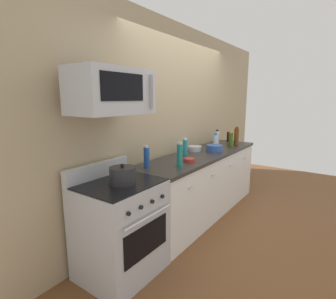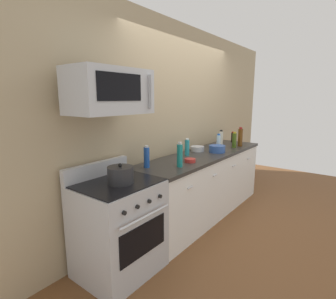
% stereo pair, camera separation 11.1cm
% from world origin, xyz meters
% --- Properties ---
extents(ground_plane, '(6.78, 6.78, 0.00)m').
position_xyz_m(ground_plane, '(0.00, 0.00, 0.00)').
color(ground_plane, brown).
extents(back_wall, '(5.65, 0.10, 2.70)m').
position_xyz_m(back_wall, '(0.00, 0.41, 1.35)').
color(back_wall, tan).
rests_on(back_wall, ground_plane).
extents(counter_unit, '(2.56, 0.66, 0.92)m').
position_xyz_m(counter_unit, '(0.00, -0.00, 0.46)').
color(counter_unit, white).
rests_on(counter_unit, ground_plane).
extents(range_oven, '(0.76, 0.69, 1.07)m').
position_xyz_m(range_oven, '(-1.66, 0.00, 0.47)').
color(range_oven, '#B7BABF').
rests_on(range_oven, ground_plane).
extents(microwave, '(0.74, 0.44, 0.40)m').
position_xyz_m(microwave, '(-1.66, 0.05, 1.75)').
color(microwave, '#B7BABF').
extents(bottle_vinegar_white, '(0.07, 0.07, 0.25)m').
position_xyz_m(bottle_vinegar_white, '(0.77, 0.13, 1.04)').
color(bottle_vinegar_white, silver).
rests_on(bottle_vinegar_white, countertop_slab).
extents(bottle_soy_sauce_dark, '(0.05, 0.05, 0.19)m').
position_xyz_m(bottle_soy_sauce_dark, '(1.12, 0.08, 1.01)').
color(bottle_soy_sauce_dark, black).
rests_on(bottle_soy_sauce_dark, countertop_slab).
extents(bottle_wine_amber, '(0.07, 0.07, 0.31)m').
position_xyz_m(bottle_wine_amber, '(0.83, -0.18, 1.07)').
color(bottle_wine_amber, '#59330F').
rests_on(bottle_wine_amber, countertop_slab).
extents(bottle_sparkling_teal, '(0.07, 0.07, 0.29)m').
position_xyz_m(bottle_sparkling_teal, '(-0.84, -0.14, 1.06)').
color(bottle_sparkling_teal, '#197F7A').
rests_on(bottle_sparkling_teal, countertop_slab).
extents(bottle_olive_oil, '(0.07, 0.07, 0.25)m').
position_xyz_m(bottle_olive_oil, '(0.66, -0.15, 1.04)').
color(bottle_olive_oil, '#385114').
rests_on(bottle_olive_oil, countertop_slab).
extents(bottle_water_clear, '(0.07, 0.07, 0.24)m').
position_xyz_m(bottle_water_clear, '(0.36, -0.03, 1.03)').
color(bottle_water_clear, silver).
rests_on(bottle_water_clear, countertop_slab).
extents(bottle_soda_blue, '(0.07, 0.07, 0.26)m').
position_xyz_m(bottle_soda_blue, '(-1.09, 0.14, 1.04)').
color(bottle_soda_blue, '#1E4CA5').
rests_on(bottle_soda_blue, countertop_slab).
extents(bottle_dish_soap, '(0.06, 0.06, 0.24)m').
position_xyz_m(bottle_dish_soap, '(-0.27, 0.13, 1.03)').
color(bottle_dish_soap, teal).
rests_on(bottle_dish_soap, countertop_slab).
extents(bowl_steel_prep, '(0.20, 0.20, 0.07)m').
position_xyz_m(bowl_steel_prep, '(0.06, 0.16, 0.96)').
color(bowl_steel_prep, '#B2B5BA').
rests_on(bowl_steel_prep, countertop_slab).
extents(bowl_red_small, '(0.13, 0.13, 0.04)m').
position_xyz_m(bowl_red_small, '(-0.58, -0.12, 0.94)').
color(bowl_red_small, '#B72D28').
rests_on(bowl_red_small, countertop_slab).
extents(bowl_blue_mixing, '(0.23, 0.23, 0.10)m').
position_xyz_m(bowl_blue_mixing, '(0.17, -0.10, 0.97)').
color(bowl_blue_mixing, '#2D519E').
rests_on(bowl_blue_mixing, countertop_slab).
extents(stockpot, '(0.24, 0.24, 0.19)m').
position_xyz_m(stockpot, '(-1.66, -0.05, 1.00)').
color(stockpot, '#262628').
rests_on(stockpot, range_oven).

